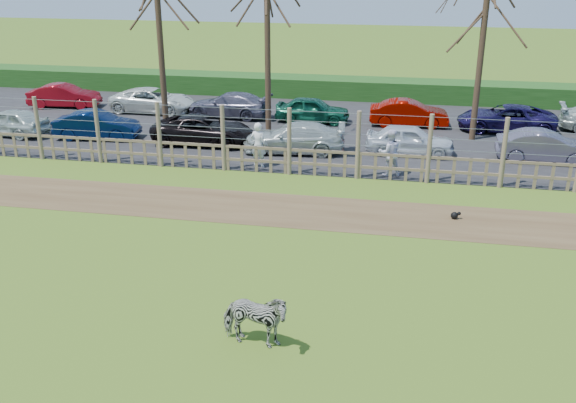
% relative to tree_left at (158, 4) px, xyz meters
% --- Properties ---
extents(ground, '(120.00, 120.00, 0.00)m').
position_rel_tree_left_xyz_m(ground, '(6.50, -12.50, -5.62)').
color(ground, olive).
rests_on(ground, ground).
extents(dirt_strip, '(34.00, 2.80, 0.01)m').
position_rel_tree_left_xyz_m(dirt_strip, '(6.50, -8.00, -5.61)').
color(dirt_strip, brown).
rests_on(dirt_strip, ground).
extents(asphalt, '(44.00, 13.00, 0.04)m').
position_rel_tree_left_xyz_m(asphalt, '(6.50, 2.00, -5.60)').
color(asphalt, '#232326').
rests_on(asphalt, ground).
extents(hedge, '(46.00, 2.00, 1.10)m').
position_rel_tree_left_xyz_m(hedge, '(6.50, 9.00, -5.07)').
color(hedge, '#1E4716').
rests_on(hedge, ground).
extents(fence, '(30.16, 0.16, 2.50)m').
position_rel_tree_left_xyz_m(fence, '(6.50, -4.50, -4.81)').
color(fence, brown).
rests_on(fence, ground).
extents(tree_left, '(4.80, 4.80, 7.88)m').
position_rel_tree_left_xyz_m(tree_left, '(0.00, 0.00, 0.00)').
color(tree_left, '#3D2B1E').
rests_on(tree_left, ground).
extents(tree_mid, '(4.80, 4.80, 6.83)m').
position_rel_tree_left_xyz_m(tree_mid, '(4.50, 1.00, -0.75)').
color(tree_mid, '#3D2B1E').
rests_on(tree_mid, ground).
extents(tree_right, '(4.80, 4.80, 7.35)m').
position_rel_tree_left_xyz_m(tree_right, '(13.50, 1.50, -0.37)').
color(tree_right, '#3D2B1E').
rests_on(tree_right, ground).
extents(zebra, '(1.54, 0.80, 1.26)m').
position_rel_tree_left_xyz_m(zebra, '(7.85, -15.53, -4.99)').
color(zebra, gray).
rests_on(zebra, ground).
extents(visitor_a, '(0.71, 0.55, 1.72)m').
position_rel_tree_left_xyz_m(visitor_a, '(5.21, -3.96, -4.71)').
color(visitor_a, silver).
rests_on(visitor_a, asphalt).
extents(visitor_b, '(0.98, 0.85, 1.72)m').
position_rel_tree_left_xyz_m(visitor_b, '(10.13, -4.05, -4.71)').
color(visitor_b, silver).
rests_on(visitor_b, asphalt).
extents(crow, '(0.30, 0.22, 0.25)m').
position_rel_tree_left_xyz_m(crow, '(12.32, -7.73, -5.49)').
color(crow, black).
rests_on(crow, ground).
extents(car_0, '(3.65, 1.77, 1.20)m').
position_rel_tree_left_xyz_m(car_0, '(-6.68, -1.66, -4.98)').
color(car_0, '#B8C5BC').
rests_on(car_0, asphalt).
extents(car_1, '(3.76, 1.67, 1.20)m').
position_rel_tree_left_xyz_m(car_1, '(-2.62, -1.45, -4.98)').
color(car_1, '#05163A').
rests_on(car_1, asphalt).
extents(car_2, '(4.38, 2.12, 1.20)m').
position_rel_tree_left_xyz_m(car_2, '(2.18, -1.34, -4.98)').
color(car_2, black).
rests_on(car_2, asphalt).
extents(car_3, '(4.26, 2.03, 1.20)m').
position_rel_tree_left_xyz_m(car_3, '(6.19, -1.82, -4.98)').
color(car_3, '#B5BFBA').
rests_on(car_3, asphalt).
extents(car_4, '(3.53, 1.43, 1.20)m').
position_rel_tree_left_xyz_m(car_4, '(10.82, -1.23, -4.98)').
color(car_4, silver).
rests_on(car_4, asphalt).
extents(car_5, '(3.68, 1.37, 1.20)m').
position_rel_tree_left_xyz_m(car_5, '(16.00, -1.23, -4.98)').
color(car_5, '#5B566A').
rests_on(car_5, asphalt).
extents(car_7, '(3.78, 1.76, 1.20)m').
position_rel_tree_left_xyz_m(car_7, '(-7.08, 3.85, -4.98)').
color(car_7, maroon).
rests_on(car_7, asphalt).
extents(car_8, '(4.40, 2.17, 1.20)m').
position_rel_tree_left_xyz_m(car_8, '(-2.10, 3.72, -4.98)').
color(car_8, silver).
rests_on(car_8, asphalt).
extents(car_9, '(4.27, 2.05, 1.20)m').
position_rel_tree_left_xyz_m(car_9, '(1.98, 3.44, -4.98)').
color(car_9, '#57556A').
rests_on(car_9, asphalt).
extents(car_10, '(3.54, 1.47, 1.20)m').
position_rel_tree_left_xyz_m(car_10, '(6.18, 3.19, -4.98)').
color(car_10, '#115439').
rests_on(car_10, asphalt).
extents(car_11, '(3.70, 1.43, 1.20)m').
position_rel_tree_left_xyz_m(car_11, '(10.73, 3.34, -4.98)').
color(car_11, '#920A00').
rests_on(car_11, asphalt).
extents(car_12, '(4.36, 2.07, 1.20)m').
position_rel_tree_left_xyz_m(car_12, '(15.08, 3.17, -4.98)').
color(car_12, '#1B1445').
rests_on(car_12, asphalt).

